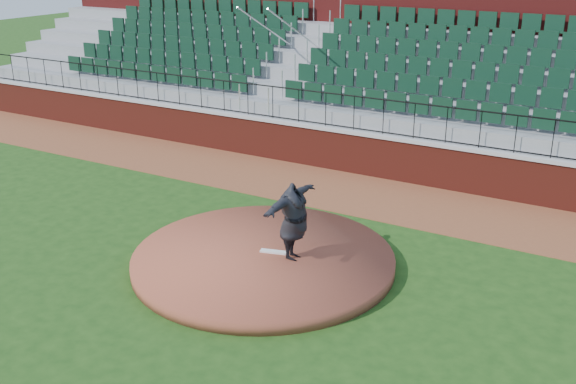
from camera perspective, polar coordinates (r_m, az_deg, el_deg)
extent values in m
plane|color=#1D4212|center=(14.20, -3.02, -6.77)|extent=(90.00, 90.00, 0.00)
cube|color=brown|center=(18.57, 5.98, -0.06)|extent=(34.00, 3.20, 0.01)
cube|color=maroon|center=(19.78, 7.94, 2.97)|extent=(34.00, 0.35, 1.20)
cube|color=#B7B7B7|center=(19.59, 8.03, 4.78)|extent=(34.00, 0.45, 0.10)
cube|color=maroon|center=(24.39, 13.21, 11.17)|extent=(34.00, 0.50, 5.50)
cylinder|color=brown|center=(14.42, -2.10, -5.75)|extent=(5.60, 5.60, 0.25)
cube|color=white|center=(14.43, -1.25, -5.09)|extent=(0.59, 0.29, 0.04)
imported|color=black|center=(13.84, 0.48, -2.51)|extent=(0.63, 2.09, 1.68)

